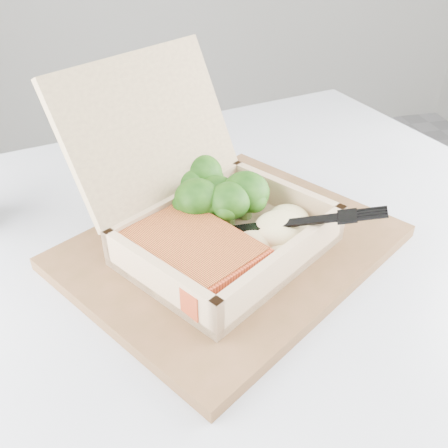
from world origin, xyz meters
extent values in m
cube|color=#B3B7BE|center=(0.32, 0.01, 0.74)|extent=(1.05, 1.05, 0.03)
cube|color=brown|center=(0.31, 0.07, 0.76)|extent=(0.43, 0.41, 0.01)
cube|color=tan|center=(0.30, 0.05, 0.78)|extent=(0.26, 0.25, 0.01)
cube|color=tan|center=(0.22, 0.00, 0.79)|extent=(0.10, 0.14, 0.04)
cube|color=tan|center=(0.39, 0.11, 0.79)|extent=(0.10, 0.14, 0.04)
cube|color=tan|center=(0.35, -0.01, 0.79)|extent=(0.18, 0.12, 0.04)
cube|color=tan|center=(0.26, 0.11, 0.79)|extent=(0.18, 0.12, 0.04)
cube|color=tan|center=(0.24, 0.15, 0.88)|extent=(0.21, 0.18, 0.15)
cube|color=#DC532B|center=(0.26, 0.03, 0.79)|extent=(0.15, 0.16, 0.03)
ellipsoid|color=beige|center=(0.36, 0.04, 0.80)|extent=(0.09, 0.08, 0.03)
cube|color=black|center=(0.30, 0.06, 0.81)|extent=(0.11, 0.06, 0.03)
cube|color=black|center=(0.38, 0.03, 0.81)|extent=(0.05, 0.04, 0.02)
cube|color=white|center=(0.25, 0.24, 0.76)|extent=(0.11, 0.14, 0.00)
camera|label=1|loc=(0.20, -0.36, 1.10)|focal=40.00mm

